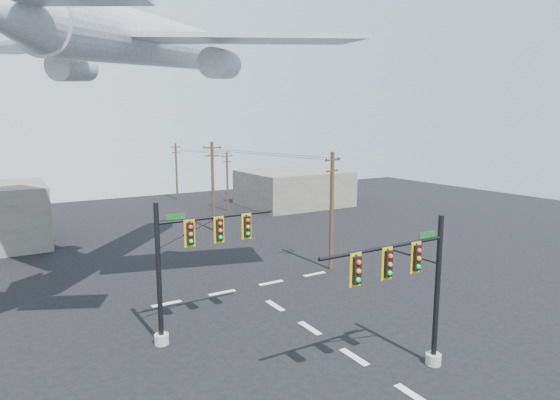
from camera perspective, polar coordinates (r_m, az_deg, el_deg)
ground at (r=25.54m, az=9.03°, el=-18.38°), size 120.00×120.00×0.00m
lane_markings at (r=29.38m, az=2.12°, el=-14.40°), size 14.00×21.20×0.01m
signal_mast_near at (r=22.79m, az=15.84°, el=-10.38°), size 7.45×0.83×7.55m
signal_mast_far at (r=26.15m, az=-10.92°, el=-7.36°), size 7.25×0.86×7.79m
utility_pole_a at (r=37.85m, az=6.31°, el=-1.10°), size 1.87×0.71×9.61m
utility_pole_b at (r=52.24m, az=-8.19°, el=1.88°), size 1.94×0.76×9.89m
utility_pole_c at (r=63.84m, az=-6.44°, el=2.38°), size 1.65×0.27×8.05m
utility_pole_d at (r=75.32m, az=-12.51°, el=3.58°), size 1.76×0.75×8.83m
power_lines at (r=55.56m, az=-6.55°, el=5.76°), size 7.93×41.55×1.26m
airliner at (r=33.57m, az=-16.10°, el=18.15°), size 24.73×26.02×7.91m
building_right at (r=68.60m, az=1.67°, el=1.47°), size 14.00×12.00×5.00m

